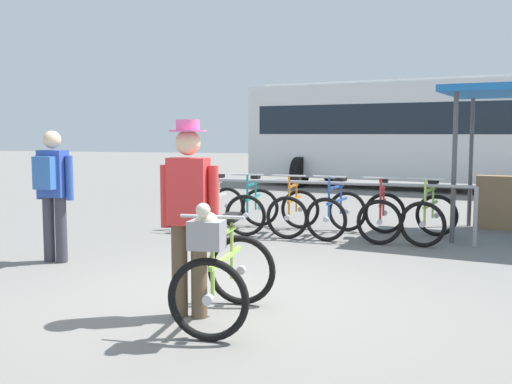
{
  "coord_description": "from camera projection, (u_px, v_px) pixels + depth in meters",
  "views": [
    {
      "loc": [
        1.8,
        -5.34,
        1.61
      ],
      "look_at": [
        0.08,
        0.58,
        1.0
      ],
      "focal_mm": 41.78,
      "sensor_mm": 36.0,
      "label": 1
    }
  ],
  "objects": [
    {
      "name": "racked_bike_blue",
      "position": [
        337.0,
        213.0,
        9.3
      ],
      "size": [
        0.84,
        1.18,
        0.97
      ],
      "color": "black",
      "rests_on": "ground"
    },
    {
      "name": "racked_bike_teal",
      "position": [
        253.0,
        209.0,
        9.77
      ],
      "size": [
        0.72,
        1.15,
        0.98
      ],
      "color": "black",
      "rests_on": "ground"
    },
    {
      "name": "racked_bike_red",
      "position": [
        382.0,
        215.0,
        9.06
      ],
      "size": [
        0.66,
        1.09,
        0.97
      ],
      "color": "black",
      "rests_on": "ground"
    },
    {
      "name": "ground_plane",
      "position": [
        231.0,
        300.0,
        5.76
      ],
      "size": [
        80.0,
        80.0,
        0.0
      ],
      "primitive_type": "plane",
      "color": "slate"
    },
    {
      "name": "racked_bike_white",
      "position": [
        214.0,
        207.0,
        10.01
      ],
      "size": [
        0.79,
        1.18,
        0.98
      ],
      "color": "black",
      "rests_on": "ground"
    },
    {
      "name": "bus_distant",
      "position": [
        421.0,
        128.0,
        17.07
      ],
      "size": [
        10.3,
        4.79,
        3.08
      ],
      "color": "silver",
      "rests_on": "ground"
    },
    {
      "name": "person_with_featured_bike",
      "position": [
        189.0,
        210.0,
        5.15
      ],
      "size": [
        0.53,
        0.32,
        1.72
      ],
      "color": "brown",
      "rests_on": "ground"
    },
    {
      "name": "pedestrian_with_backpack",
      "position": [
        53.0,
        188.0,
        7.36
      ],
      "size": [
        0.53,
        0.34,
        1.64
      ],
      "color": "#383842",
      "rests_on": "ground"
    },
    {
      "name": "featured_bicycle",
      "position": [
        222.0,
        269.0,
        4.95
      ],
      "size": [
        0.72,
        1.22,
        1.09
      ],
      "color": "black",
      "rests_on": "ground"
    },
    {
      "name": "bike_rack_rail",
      "position": [
        319.0,
        192.0,
        9.18
      ],
      "size": [
        4.6,
        0.36,
        0.88
      ],
      "color": "#99999E",
      "rests_on": "ground"
    },
    {
      "name": "racked_bike_lime",
      "position": [
        430.0,
        217.0,
        8.82
      ],
      "size": [
        0.87,
        1.22,
        0.98
      ],
      "color": "black",
      "rests_on": "ground"
    },
    {
      "name": "racked_bike_orange",
      "position": [
        294.0,
        211.0,
        9.54
      ],
      "size": [
        0.68,
        1.11,
        0.97
      ],
      "color": "black",
      "rests_on": "ground"
    }
  ]
}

